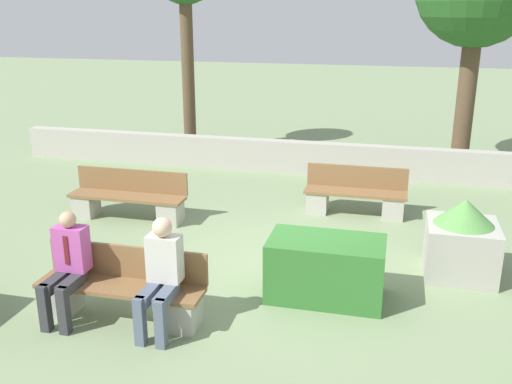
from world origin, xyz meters
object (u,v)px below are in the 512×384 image
object	(u,v)px
person_seated_woman	(161,271)
planter_corner_left	(462,240)
person_seated_man	(67,263)
bench_front	(122,292)
bench_left_side	(128,201)
bench_right_side	(355,197)

from	to	relation	value
person_seated_woman	planter_corner_left	bearing A→B (deg)	34.07
person_seated_woman	person_seated_man	bearing A→B (deg)	-179.76
bench_front	person_seated_woman	xyz separation A→B (m)	(0.57, -0.14, 0.41)
bench_left_side	planter_corner_left	xyz separation A→B (m)	(5.40, -0.92, 0.18)
bench_front	planter_corner_left	distance (m)	4.53
bench_left_side	bench_right_side	size ratio (longest dim) A/B	1.15
bench_front	person_seated_man	size ratio (longest dim) A/B	1.55
bench_left_side	person_seated_woman	xyz separation A→B (m)	(2.00, -3.22, 0.40)
bench_front	bench_right_side	xyz separation A→B (m)	(2.39, 4.26, -0.01)
bench_right_side	person_seated_man	world-z (taller)	person_seated_man
person_seated_woman	planter_corner_left	distance (m)	4.11
person_seated_man	person_seated_woman	bearing A→B (deg)	0.24
bench_front	planter_corner_left	size ratio (longest dim) A/B	1.83
bench_front	person_seated_man	distance (m)	0.72
bench_front	bench_left_side	xyz separation A→B (m)	(-1.42, 3.08, 0.00)
person_seated_man	planter_corner_left	xyz separation A→B (m)	(4.57, 2.31, -0.20)
bench_right_side	person_seated_woman	size ratio (longest dim) A/B	1.34
person_seated_man	planter_corner_left	size ratio (longest dim) A/B	1.18
person_seated_woman	bench_right_side	bearing A→B (deg)	67.60
bench_front	planter_corner_left	bearing A→B (deg)	28.54
bench_front	bench_right_side	bearing A→B (deg)	60.74
person_seated_man	bench_front	bearing A→B (deg)	13.69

